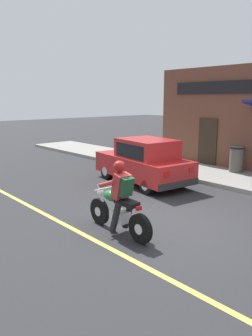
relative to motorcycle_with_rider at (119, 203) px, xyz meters
The scene contains 7 objects.
ground_plane 1.37m from the motorcycle_with_rider, 12.80° to the right, with size 80.00×80.00×0.00m, color #2B2B2D.
sidewalk_curb 6.79m from the motorcycle_with_rider, 23.87° to the left, with size 2.60×22.00×0.14m, color gray.
lane_stripe 2.89m from the motorcycle_with_rider, 103.12° to the left, with size 0.12×19.80×0.01m, color #D1C64C.
motorcycle_with_rider is the anchor object (origin of this frame).
car_hatchback 4.40m from the motorcycle_with_rider, 38.24° to the left, with size 2.13×3.96×1.57m.
trash_bin 7.12m from the motorcycle_with_rider, 10.01° to the left, with size 0.56×0.56×0.98m.
traffic_cone 7.50m from the motorcycle_with_rider, 37.83° to the left, with size 0.36×0.36×0.60m.
Camera 1 is at (-5.55, -4.86, 2.87)m, focal length 35.00 mm.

